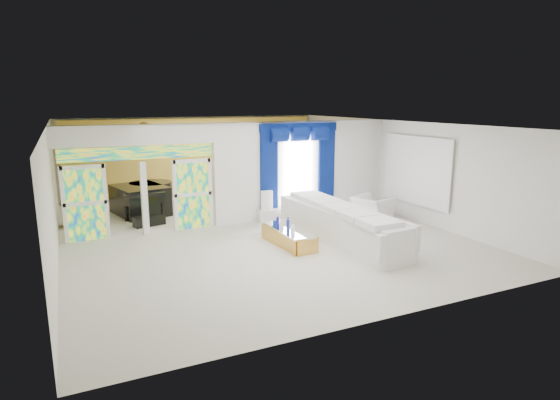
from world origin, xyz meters
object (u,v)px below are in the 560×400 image
console_table (276,215)px  armchair (372,208)px  white_sofa (340,226)px  grand_piano (140,200)px  coffee_table (289,237)px

console_table → armchair: size_ratio=1.06×
white_sofa → console_table: (-0.64, 2.65, -0.24)m
console_table → grand_piano: (-3.62, 2.69, 0.27)m
coffee_table → grand_piano: grand_piano is taller
grand_piano → console_table: bearing=-50.2°
white_sofa → armchair: (2.18, 1.61, -0.08)m
console_table → grand_piano: bearing=143.4°
console_table → armchair: 3.01m
white_sofa → console_table: 2.73m
white_sofa → console_table: size_ratio=3.98×
armchair → grand_piano: grand_piano is taller
grand_piano → coffee_table: bearing=-73.6°
white_sofa → console_table: white_sofa is taller
armchair → console_table: bearing=53.6°
coffee_table → armchair: (3.53, 1.31, 0.15)m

